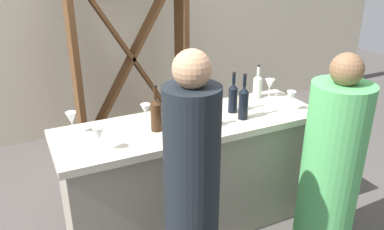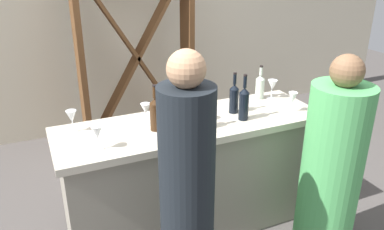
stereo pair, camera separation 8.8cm
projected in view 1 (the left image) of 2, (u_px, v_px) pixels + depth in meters
ground_plane at (192, 225)px, 3.15m from camera, size 12.00×12.00×0.00m
back_wall at (108, 11)px, 4.43m from camera, size 8.00×0.10×2.80m
bar_counter at (192, 176)px, 2.97m from camera, size 1.94×0.62×0.92m
wine_rack at (132, 57)px, 4.17m from camera, size 1.24×0.28×1.97m
wine_bottle_leftmost_amber_brown at (156, 114)px, 2.61m from camera, size 0.08×0.08×0.32m
wine_bottle_second_left_dark_green at (187, 116)px, 2.59m from camera, size 0.08×0.08×0.30m
wine_bottle_center_amber_brown at (204, 114)px, 2.65m from camera, size 0.08×0.08×0.27m
wine_bottle_second_right_near_black at (233, 97)px, 2.91m from camera, size 0.07×0.07×0.31m
wine_bottle_rightmost_near_black at (243, 102)px, 2.79m from camera, size 0.07×0.07×0.34m
wine_bottle_far_right_clear_pale at (258, 85)px, 3.20m from camera, size 0.07×0.07×0.28m
wine_glass_near_left at (99, 134)px, 2.34m from camera, size 0.07×0.07×0.16m
wine_glass_near_center at (291, 97)px, 2.93m from camera, size 0.07×0.07×0.16m
wine_glass_near_right at (200, 108)px, 2.77m from camera, size 0.07×0.07×0.15m
wine_glass_far_left at (146, 110)px, 2.69m from camera, size 0.07×0.07×0.16m
wine_glass_far_center at (270, 85)px, 3.20m from camera, size 0.08×0.08×0.16m
wine_glass_far_right at (71, 119)px, 2.57m from camera, size 0.07×0.07×0.15m
person_left_guest at (192, 203)px, 2.15m from camera, size 0.37×0.37×1.63m
person_center_guest at (331, 170)px, 2.65m from camera, size 0.44×0.44×1.48m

